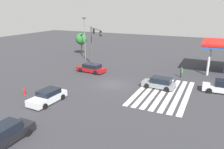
% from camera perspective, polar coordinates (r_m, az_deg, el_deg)
% --- Properties ---
extents(ground_plane, '(120.45, 120.45, 0.00)m').
position_cam_1_polar(ground_plane, '(30.40, 0.00, -2.60)').
color(ground_plane, '#333338').
extents(crosswalk_markings, '(11.54, 6.30, 0.01)m').
position_cam_1_polar(crosswalk_markings, '(28.25, 13.21, -4.61)').
color(crosswalk_markings, silver).
rests_on(crosswalk_markings, ground_plane).
extents(traffic_signal_mast, '(4.65, 4.65, 7.16)m').
position_cam_1_polar(traffic_signal_mast, '(38.06, -4.77, 9.22)').
color(traffic_signal_mast, '#47474C').
rests_on(traffic_signal_mast, ground_plane).
extents(car_0, '(4.84, 2.00, 1.55)m').
position_cam_1_polar(car_0, '(19.52, -26.18, -13.95)').
color(car_0, black).
rests_on(car_0, ground_plane).
extents(car_1, '(2.15, 4.49, 1.63)m').
position_cam_1_polar(car_1, '(30.54, 26.89, -2.92)').
color(car_1, silver).
rests_on(car_1, ground_plane).
extents(car_2, '(2.23, 4.39, 1.49)m').
position_cam_1_polar(car_2, '(29.49, 12.31, -2.16)').
color(car_2, gray).
rests_on(car_2, ground_plane).
extents(car_3, '(2.49, 4.95, 1.39)m').
position_cam_1_polar(car_3, '(36.28, -5.39, 1.69)').
color(car_3, maroon).
rests_on(car_3, ground_plane).
extents(car_4, '(4.66, 2.30, 1.44)m').
position_cam_1_polar(car_4, '(25.59, -16.43, -5.54)').
color(car_4, silver).
rests_on(car_4, ground_plane).
extents(pedestrian, '(0.41, 0.41, 1.56)m').
position_cam_1_polar(pedestrian, '(34.80, 17.67, 0.61)').
color(pedestrian, '#38383D').
rests_on(pedestrian, ground_plane).
extents(street_light_pole_a, '(0.80, 0.36, 8.42)m').
position_cam_1_polar(street_light_pole_a, '(45.04, -7.15, 10.21)').
color(street_light_pole_a, slate).
rests_on(street_light_pole_a, ground_plane).
extents(tree_corner_b, '(2.55, 2.55, 4.89)m').
position_cam_1_polar(tree_corner_b, '(50.02, -8.06, 9.18)').
color(tree_corner_b, brown).
rests_on(tree_corner_b, ground_plane).
extents(fire_hydrant, '(0.22, 0.22, 0.86)m').
position_cam_1_polar(fire_hydrant, '(28.80, -21.96, -4.10)').
color(fire_hydrant, red).
rests_on(fire_hydrant, ground_plane).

